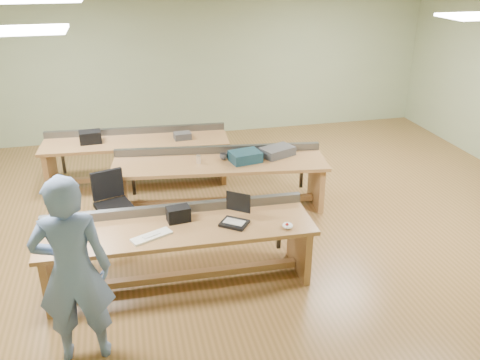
# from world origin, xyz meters

# --- Properties ---
(floor) EXTENTS (10.00, 10.00, 0.00)m
(floor) POSITION_xyz_m (0.00, 0.00, 0.00)
(floor) COLOR brown
(floor) RESTS_ON ground
(ceiling) EXTENTS (10.00, 10.00, 0.00)m
(ceiling) POSITION_xyz_m (0.00, 0.00, 3.00)
(ceiling) COLOR silver
(ceiling) RESTS_ON wall_back
(wall_back) EXTENTS (10.00, 0.04, 3.00)m
(wall_back) POSITION_xyz_m (0.00, 4.00, 1.50)
(wall_back) COLOR gray
(wall_back) RESTS_ON floor
(wall_front) EXTENTS (10.00, 0.04, 3.00)m
(wall_front) POSITION_xyz_m (0.00, -4.00, 1.50)
(wall_front) COLOR gray
(wall_front) RESTS_ON floor
(fluor_panels) EXTENTS (6.20, 3.50, 0.03)m
(fluor_panels) POSITION_xyz_m (0.00, 0.00, 2.97)
(fluor_panels) COLOR white
(fluor_panels) RESTS_ON ceiling
(workbench_front) EXTENTS (3.10, 0.91, 0.86)m
(workbench_front) POSITION_xyz_m (-1.00, -1.31, 0.56)
(workbench_front) COLOR olive
(workbench_front) RESTS_ON floor
(workbench_mid) EXTENTS (3.25, 1.26, 0.86)m
(workbench_mid) POSITION_xyz_m (-0.16, 0.51, 0.56)
(workbench_mid) COLOR olive
(workbench_mid) RESTS_ON floor
(workbench_back) EXTENTS (3.08, 1.03, 0.86)m
(workbench_back) POSITION_xyz_m (-1.33, 1.74, 0.56)
(workbench_back) COLOR olive
(workbench_back) RESTS_ON floor
(person) EXTENTS (0.71, 0.48, 1.91)m
(person) POSITION_xyz_m (-2.07, -2.28, 0.96)
(person) COLOR #647AA3
(person) RESTS_ON floor
(laptop_base) EXTENTS (0.38, 0.37, 0.03)m
(laptop_base) POSITION_xyz_m (-0.37, -1.42, 0.77)
(laptop_base) COLOR black
(laptop_base) RESTS_ON workbench_front
(laptop_screen) EXTENTS (0.25, 0.19, 0.23)m
(laptop_screen) POSITION_xyz_m (-0.31, -1.33, 0.98)
(laptop_screen) COLOR black
(laptop_screen) RESTS_ON laptop_base
(keyboard) EXTENTS (0.47, 0.32, 0.03)m
(keyboard) POSITION_xyz_m (-1.32, -1.49, 0.76)
(keyboard) COLOR silver
(keyboard) RESTS_ON workbench_front
(trackball_mouse) EXTENTS (0.12, 0.15, 0.06)m
(trackball_mouse) POSITION_xyz_m (0.19, -1.64, 0.78)
(trackball_mouse) COLOR white
(trackball_mouse) RESTS_ON workbench_front
(camera_bag) EXTENTS (0.28, 0.20, 0.18)m
(camera_bag) POSITION_xyz_m (-0.98, -1.19, 0.84)
(camera_bag) COLOR black
(camera_bag) RESTS_ON workbench_front
(task_chair) EXTENTS (0.64, 0.64, 0.94)m
(task_chair) POSITION_xyz_m (-1.74, -0.09, 0.34)
(task_chair) COLOR black
(task_chair) RESTS_ON floor
(parts_bin_teal) EXTENTS (0.49, 0.40, 0.15)m
(parts_bin_teal) POSITION_xyz_m (0.21, 0.40, 0.83)
(parts_bin_teal) COLOR #13323F
(parts_bin_teal) RESTS_ON workbench_mid
(parts_bin_grey) EXTENTS (0.57, 0.47, 0.13)m
(parts_bin_grey) POSITION_xyz_m (0.74, 0.52, 0.82)
(parts_bin_grey) COLOR #3C3C3F
(parts_bin_grey) RESTS_ON workbench_mid
(mug) EXTENTS (0.13, 0.13, 0.10)m
(mug) POSITION_xyz_m (-0.09, 0.55, 0.80)
(mug) COLOR #3C3C3F
(mug) RESTS_ON workbench_mid
(drinks_can) EXTENTS (0.08, 0.08, 0.12)m
(drinks_can) POSITION_xyz_m (-0.48, 0.49, 0.81)
(drinks_can) COLOR white
(drinks_can) RESTS_ON workbench_mid
(storage_box_back) EXTENTS (0.36, 0.27, 0.19)m
(storage_box_back) POSITION_xyz_m (-2.05, 1.77, 0.85)
(storage_box_back) COLOR black
(storage_box_back) RESTS_ON workbench_back
(tray_back) EXTENTS (0.29, 0.22, 0.11)m
(tray_back) POSITION_xyz_m (-0.57, 1.61, 0.80)
(tray_back) COLOR #3C3C3F
(tray_back) RESTS_ON workbench_back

